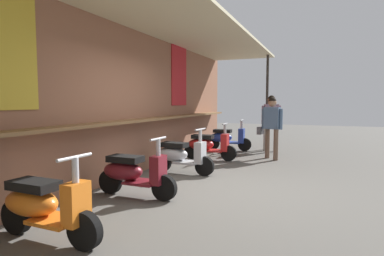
# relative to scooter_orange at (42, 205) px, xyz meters

# --- Properties ---
(ground_plane) EXTENTS (34.00, 34.00, 0.00)m
(ground_plane) POSITION_rel_scooter_orange_xyz_m (2.66, -1.08, -0.39)
(ground_plane) COLOR #56544F
(market_stall_facade) EXTENTS (12.14, 2.30, 3.22)m
(market_stall_facade) POSITION_rel_scooter_orange_xyz_m (2.65, 0.79, 1.39)
(market_stall_facade) COLOR #8C5B44
(market_stall_facade) RESTS_ON ground_plane
(scooter_orange) EXTENTS (0.46, 1.40, 0.97)m
(scooter_orange) POSITION_rel_scooter_orange_xyz_m (0.00, 0.00, 0.00)
(scooter_orange) COLOR orange
(scooter_orange) RESTS_ON ground_plane
(scooter_maroon) EXTENTS (0.46, 1.40, 0.97)m
(scooter_maroon) POSITION_rel_scooter_orange_xyz_m (1.76, 0.00, 0.00)
(scooter_maroon) COLOR maroon
(scooter_maroon) RESTS_ON ground_plane
(scooter_silver) EXTENTS (0.48, 1.40, 0.97)m
(scooter_silver) POSITION_rel_scooter_orange_xyz_m (3.59, -0.00, 0.00)
(scooter_silver) COLOR #B2B5BA
(scooter_silver) RESTS_ON ground_plane
(scooter_red) EXTENTS (0.46, 1.40, 0.97)m
(scooter_red) POSITION_rel_scooter_orange_xyz_m (5.32, -0.00, 0.00)
(scooter_red) COLOR red
(scooter_red) RESTS_ON ground_plane
(scooter_blue) EXTENTS (0.48, 1.40, 0.97)m
(scooter_blue) POSITION_rel_scooter_orange_xyz_m (7.11, -0.00, 0.00)
(scooter_blue) COLOR #233D9E
(scooter_blue) RESTS_ON ground_plane
(shopper_with_handbag) EXTENTS (0.37, 0.66, 1.63)m
(shopper_with_handbag) POSITION_rel_scooter_orange_xyz_m (6.04, -1.53, 0.60)
(shopper_with_handbag) COLOR brown
(shopper_with_handbag) RESTS_ON ground_plane
(shopper_passing) EXTENTS (0.34, 0.55, 1.71)m
(shopper_passing) POSITION_rel_scooter_orange_xyz_m (7.46, -1.32, 0.67)
(shopper_passing) COLOR #ADA393
(shopper_passing) RESTS_ON ground_plane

